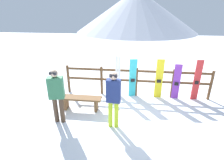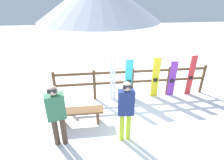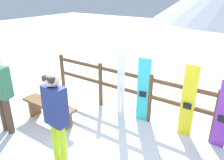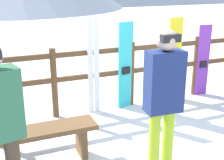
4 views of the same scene
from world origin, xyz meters
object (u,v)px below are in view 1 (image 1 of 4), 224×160
Objects in this scene: snowboard_red at (197,81)px; person_plaid_green at (57,93)px; snowboard_cyan at (133,78)px; snowboard_yellow at (159,79)px; ski_pair_white at (118,76)px; bench at (81,100)px; person_navy at (113,96)px; snowboard_purple at (176,82)px.

person_plaid_green is at bearing -156.15° from snowboard_red.
snowboard_cyan is at bearing 42.60° from person_plaid_green.
snowboard_yellow is 1.36m from snowboard_red.
ski_pair_white reaches higher than snowboard_cyan.
person_navy is (1.21, -0.80, 0.66)m from bench.
bench is 3.00m from snowboard_yellow.
snowboard_red is at bearing 0.00° from snowboard_cyan.
person_plaid_green is 2.96m from snowboard_cyan.
person_plaid_green is at bearing 178.33° from person_navy.
snowboard_purple is at bearing 27.70° from person_plaid_green.
bench is 3.59m from snowboard_purple.
snowboard_purple is (2.21, -0.00, -0.12)m from ski_pair_white.
bench is at bearing 146.30° from person_navy.
snowboard_yellow is 0.65m from snowboard_purple.
snowboard_purple is (2.14, 2.04, -0.33)m from person_navy.
person_plaid_green is at bearing -147.67° from snowboard_yellow.
person_navy reaches higher than bench.
snowboard_cyan is at bearing 75.90° from person_navy.
snowboard_cyan is 1.63m from snowboard_purple.
snowboard_yellow is at bearing 53.79° from person_navy.
person_plaid_green is 4.94m from snowboard_red.
snowboard_red is (2.35, 0.00, 0.03)m from snowboard_cyan.
person_navy reaches higher than snowboard_cyan.
bench is 1.08m from person_plaid_green.
person_navy reaches higher than snowboard_yellow.
snowboard_red is at bearing -0.07° from ski_pair_white.
snowboard_yellow is (1.56, -0.00, -0.04)m from ski_pair_white.
snowboard_purple is at bearing -0.01° from snowboard_yellow.
ski_pair_white is 1.07× the size of snowboard_cyan.
person_plaid_green reaches higher than snowboard_red.
ski_pair_white is at bearing 179.93° from snowboard_red.
snowboard_red is (1.36, 0.00, 0.01)m from snowboard_yellow.
snowboard_red is at bearing 23.85° from person_plaid_green.
person_plaid_green reaches higher than snowboard_yellow.
bench is 2.16m from snowboard_cyan.
snowboard_cyan is at bearing -180.00° from snowboard_red.
snowboard_red is (2.93, -0.00, -0.03)m from ski_pair_white.
snowboard_purple is (1.63, -0.00, -0.07)m from snowboard_cyan.
bench is at bearing -159.69° from snowboard_purple.
person_plaid_green is at bearing -120.81° from bench.
snowboard_cyan is (2.17, 2.00, -0.23)m from person_plaid_green.
ski_pair_white reaches higher than snowboard_red.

